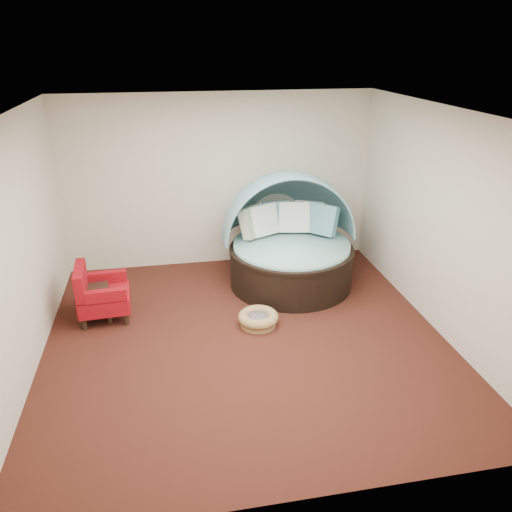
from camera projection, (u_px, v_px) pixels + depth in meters
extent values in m
plane|color=#461C14|center=(246.00, 338.00, 6.39)|extent=(5.00, 5.00, 0.00)
plane|color=beige|center=(220.00, 181.00, 8.08)|extent=(5.00, 0.00, 5.00)
plane|color=beige|center=(303.00, 360.00, 3.58)|extent=(5.00, 0.00, 5.00)
plane|color=beige|center=(18.00, 252.00, 5.40)|extent=(0.00, 5.00, 5.00)
plane|color=beige|center=(441.00, 223.00, 6.26)|extent=(0.00, 5.00, 5.00)
plane|color=white|center=(244.00, 113.00, 5.27)|extent=(5.00, 5.00, 0.00)
cylinder|color=black|center=(291.00, 267.00, 7.70)|extent=(1.91, 1.91, 0.57)
cylinder|color=black|center=(291.00, 249.00, 7.57)|extent=(1.93, 1.93, 0.05)
cylinder|color=#A0DDDC|center=(292.00, 246.00, 7.56)|extent=(1.80, 1.80, 0.12)
cube|color=#3E6D45|center=(253.00, 222.00, 7.65)|extent=(0.53, 0.52, 0.50)
cube|color=white|center=(263.00, 220.00, 7.72)|extent=(0.55, 0.45, 0.50)
cube|color=#60A2A8|center=(277.00, 217.00, 7.87)|extent=(0.51, 0.33, 0.50)
cube|color=white|center=(294.00, 217.00, 7.85)|extent=(0.52, 0.35, 0.50)
cube|color=#3E6D45|center=(309.00, 216.00, 7.89)|extent=(0.55, 0.46, 0.50)
cube|color=#60A2A8|center=(322.00, 220.00, 7.75)|extent=(0.53, 0.53, 0.50)
cylinder|color=olive|center=(258.00, 323.00, 6.67)|extent=(0.49, 0.49, 0.05)
torus|color=olive|center=(258.00, 317.00, 6.64)|extent=(0.56, 0.56, 0.14)
cylinder|color=#5F5A5E|center=(258.00, 318.00, 6.64)|extent=(0.33, 0.33, 0.08)
cylinder|color=black|center=(85.00, 324.00, 6.54)|extent=(0.07, 0.07, 0.16)
cylinder|color=black|center=(87.00, 305.00, 7.02)|extent=(0.07, 0.07, 0.16)
cylinder|color=black|center=(127.00, 319.00, 6.66)|extent=(0.07, 0.07, 0.16)
cylinder|color=black|center=(126.00, 301.00, 7.14)|extent=(0.07, 0.07, 0.16)
cube|color=maroon|center=(105.00, 299.00, 6.76)|extent=(0.71, 0.71, 0.23)
cube|color=maroon|center=(81.00, 281.00, 6.58)|extent=(0.16, 0.68, 0.39)
cube|color=maroon|center=(106.00, 296.00, 6.44)|extent=(0.54, 0.14, 0.16)
cube|color=maroon|center=(107.00, 277.00, 6.95)|extent=(0.54, 0.14, 0.16)
cube|color=black|center=(91.00, 291.00, 6.67)|extent=(0.53, 0.53, 0.04)
cube|color=black|center=(94.00, 311.00, 6.79)|extent=(0.47, 0.47, 0.03)
cube|color=black|center=(80.00, 314.00, 6.54)|extent=(0.05, 0.05, 0.40)
cube|color=black|center=(79.00, 302.00, 6.86)|extent=(0.05, 0.05, 0.40)
cube|color=black|center=(109.00, 309.00, 6.66)|extent=(0.05, 0.05, 0.40)
cube|color=black|center=(106.00, 297.00, 6.97)|extent=(0.05, 0.05, 0.40)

